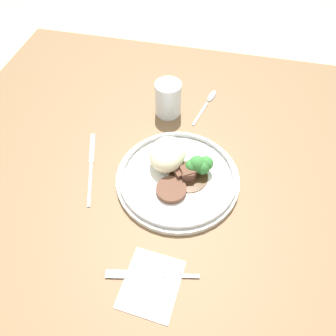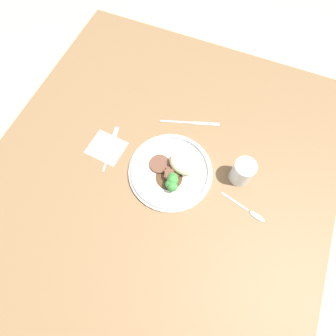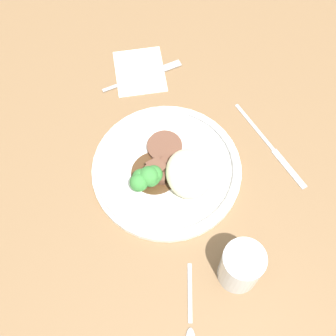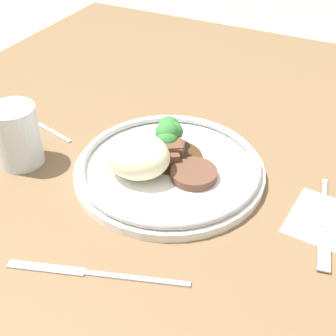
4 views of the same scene
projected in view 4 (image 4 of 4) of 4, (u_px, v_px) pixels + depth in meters
ground_plane at (190, 205)px, 0.73m from camera, size 8.00×8.00×0.00m
dining_table at (190, 193)px, 0.72m from camera, size 1.18×1.27×0.05m
plate at (164, 163)px, 0.70m from camera, size 0.29×0.29×0.08m
juice_glass at (17, 137)px, 0.72m from camera, size 0.07×0.07×0.10m
fork at (324, 230)px, 0.62m from camera, size 0.05×0.18×0.00m
knife at (90, 273)px, 0.56m from camera, size 0.22×0.08×0.00m
spoon at (29, 118)px, 0.84m from camera, size 0.16×0.05×0.01m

